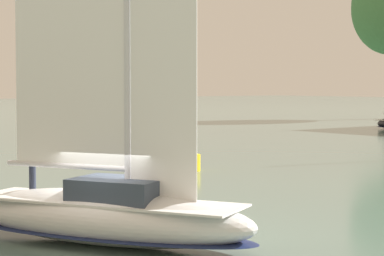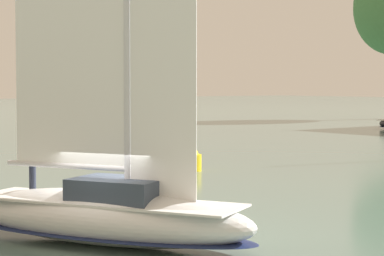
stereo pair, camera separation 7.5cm
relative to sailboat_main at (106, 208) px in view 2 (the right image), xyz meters
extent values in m
plane|color=slate|center=(-0.01, 0.00, -0.99)|extent=(400.00, 400.00, 0.00)
ellipsoid|color=silver|center=(-0.01, 0.00, -0.24)|extent=(8.98, 6.33, 1.50)
ellipsoid|color=#19234C|center=(-0.01, 0.00, -0.65)|extent=(9.07, 6.39, 0.18)
cube|color=silver|center=(-0.01, 0.00, 0.21)|extent=(7.85, 5.48, 0.06)
cube|color=#333D4C|center=(0.38, 0.20, 0.55)|extent=(3.00, 2.69, 0.62)
cylinder|color=silver|center=(-1.14, -0.60, 1.12)|extent=(3.59, 1.99, 0.15)
cube|color=white|center=(-1.00, -0.53, 5.65)|extent=(3.25, 1.74, 9.07)
cube|color=white|center=(1.57, 0.83, 3.28)|extent=(1.73, 0.93, 6.08)
cylinder|color=#232838|center=(-2.49, -0.98, 0.66)|extent=(0.27, 0.27, 0.85)
cylinder|color=#262628|center=(-2.49, -0.98, 1.41)|extent=(0.46, 0.46, 0.65)
sphere|color=tan|center=(-2.49, -0.98, 1.86)|extent=(0.24, 0.24, 0.24)
cylinder|color=yellow|center=(-12.47, 12.41, -0.57)|extent=(1.12, 1.12, 0.84)
cone|color=yellow|center=(-12.47, 12.41, 0.37)|extent=(0.84, 0.84, 1.03)
sphere|color=#F2F266|center=(-12.47, 12.41, 0.96)|extent=(0.16, 0.16, 0.16)
camera|label=1|loc=(17.58, -10.52, 3.40)|focal=70.00mm
camera|label=2|loc=(17.63, -10.46, 3.40)|focal=70.00mm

